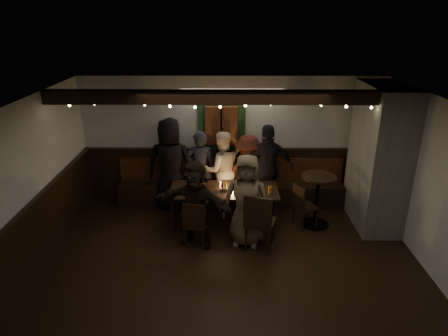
{
  "coord_description": "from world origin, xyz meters",
  "views": [
    {
      "loc": [
        -0.1,
        -5.27,
        3.75
      ],
      "look_at": [
        -0.14,
        1.6,
        1.05
      ],
      "focal_mm": 32.0,
      "sensor_mm": 36.0,
      "label": 1
    }
  ],
  "objects_px": {
    "chair_near_right": "(259,220)",
    "person_f": "(195,204)",
    "person_b": "(200,169)",
    "person_c": "(222,170)",
    "dining_table": "(224,192)",
    "high_top": "(317,194)",
    "person_a": "(171,164)",
    "person_g": "(246,201)",
    "chair_end": "(302,204)",
    "person_d": "(248,172)",
    "person_e": "(268,168)",
    "chair_near_left": "(195,222)"
  },
  "relations": [
    {
      "from": "dining_table",
      "to": "high_top",
      "type": "bearing_deg",
      "value": -1.15
    },
    {
      "from": "person_b",
      "to": "person_g",
      "type": "distance_m",
      "value": 1.67
    },
    {
      "from": "person_a",
      "to": "person_f",
      "type": "height_order",
      "value": "person_a"
    },
    {
      "from": "person_a",
      "to": "person_e",
      "type": "height_order",
      "value": "person_a"
    },
    {
      "from": "chair_end",
      "to": "high_top",
      "type": "relative_size",
      "value": 0.83
    },
    {
      "from": "chair_end",
      "to": "person_d",
      "type": "bearing_deg",
      "value": 138.42
    },
    {
      "from": "person_a",
      "to": "person_f",
      "type": "distance_m",
      "value": 1.51
    },
    {
      "from": "chair_near_right",
      "to": "person_b",
      "type": "distance_m",
      "value": 1.99
    },
    {
      "from": "high_top",
      "to": "person_g",
      "type": "bearing_deg",
      "value": -154.43
    },
    {
      "from": "person_d",
      "to": "person_b",
      "type": "bearing_deg",
      "value": -0.92
    },
    {
      "from": "person_e",
      "to": "person_g",
      "type": "xyz_separation_m",
      "value": [
        -0.48,
        -1.32,
        -0.07
      ]
    },
    {
      "from": "chair_near_right",
      "to": "person_e",
      "type": "xyz_separation_m",
      "value": [
        0.28,
        1.55,
        0.3
      ]
    },
    {
      "from": "chair_near_left",
      "to": "chair_end",
      "type": "distance_m",
      "value": 2.03
    },
    {
      "from": "person_c",
      "to": "person_g",
      "type": "xyz_separation_m",
      "value": [
        0.43,
        -1.43,
        0.01
      ]
    },
    {
      "from": "person_g",
      "to": "person_b",
      "type": "bearing_deg",
      "value": 129.84
    },
    {
      "from": "chair_near_right",
      "to": "chair_end",
      "type": "relative_size",
      "value": 1.25
    },
    {
      "from": "chair_end",
      "to": "person_f",
      "type": "bearing_deg",
      "value": -162.82
    },
    {
      "from": "high_top",
      "to": "person_c",
      "type": "height_order",
      "value": "person_c"
    },
    {
      "from": "person_b",
      "to": "person_g",
      "type": "height_order",
      "value": "person_g"
    },
    {
      "from": "high_top",
      "to": "person_c",
      "type": "xyz_separation_m",
      "value": [
        -1.77,
        0.79,
        0.17
      ]
    },
    {
      "from": "person_b",
      "to": "person_c",
      "type": "xyz_separation_m",
      "value": [
        0.42,
        -0.01,
        -0.01
      ]
    },
    {
      "from": "dining_table",
      "to": "chair_end",
      "type": "xyz_separation_m",
      "value": [
        1.44,
        -0.11,
        -0.18
      ]
    },
    {
      "from": "chair_end",
      "to": "dining_table",
      "type": "bearing_deg",
      "value": 175.79
    },
    {
      "from": "person_a",
      "to": "person_c",
      "type": "relative_size",
      "value": 1.17
    },
    {
      "from": "high_top",
      "to": "person_f",
      "type": "relative_size",
      "value": 0.66
    },
    {
      "from": "person_b",
      "to": "person_d",
      "type": "height_order",
      "value": "person_b"
    },
    {
      "from": "chair_near_left",
      "to": "person_d",
      "type": "xyz_separation_m",
      "value": [
        0.94,
        1.56,
        0.28
      ]
    },
    {
      "from": "high_top",
      "to": "dining_table",
      "type": "bearing_deg",
      "value": 178.85
    },
    {
      "from": "dining_table",
      "to": "high_top",
      "type": "relative_size",
      "value": 1.99
    },
    {
      "from": "chair_near_right",
      "to": "person_g",
      "type": "relative_size",
      "value": 0.64
    },
    {
      "from": "person_e",
      "to": "chair_end",
      "type": "bearing_deg",
      "value": 125.37
    },
    {
      "from": "person_d",
      "to": "person_g",
      "type": "bearing_deg",
      "value": 86.0
    },
    {
      "from": "person_a",
      "to": "person_d",
      "type": "height_order",
      "value": "person_a"
    },
    {
      "from": "dining_table",
      "to": "person_d",
      "type": "distance_m",
      "value": 0.89
    },
    {
      "from": "chair_near_right",
      "to": "person_e",
      "type": "distance_m",
      "value": 1.6
    },
    {
      "from": "person_c",
      "to": "person_g",
      "type": "relative_size",
      "value": 0.98
    },
    {
      "from": "high_top",
      "to": "person_c",
      "type": "relative_size",
      "value": 0.63
    },
    {
      "from": "person_b",
      "to": "person_c",
      "type": "bearing_deg",
      "value": 179.46
    },
    {
      "from": "chair_end",
      "to": "person_f",
      "type": "xyz_separation_m",
      "value": [
        -1.91,
        -0.59,
        0.29
      ]
    },
    {
      "from": "person_c",
      "to": "chair_end",
      "type": "bearing_deg",
      "value": 136.78
    },
    {
      "from": "dining_table",
      "to": "chair_near_left",
      "type": "bearing_deg",
      "value": -120.27
    },
    {
      "from": "high_top",
      "to": "person_b",
      "type": "height_order",
      "value": "person_b"
    },
    {
      "from": "chair_end",
      "to": "person_b",
      "type": "relative_size",
      "value": 0.52
    },
    {
      "from": "chair_end",
      "to": "person_b",
      "type": "height_order",
      "value": "person_b"
    },
    {
      "from": "person_a",
      "to": "person_b",
      "type": "bearing_deg",
      "value": -171.5
    },
    {
      "from": "person_d",
      "to": "person_a",
      "type": "bearing_deg",
      "value": 2.11
    },
    {
      "from": "person_d",
      "to": "person_f",
      "type": "relative_size",
      "value": 1.0
    },
    {
      "from": "chair_end",
      "to": "high_top",
      "type": "bearing_deg",
      "value": 14.56
    },
    {
      "from": "chair_near_right",
      "to": "person_f",
      "type": "distance_m",
      "value": 1.08
    },
    {
      "from": "person_g",
      "to": "person_d",
      "type": "bearing_deg",
      "value": 95.28
    }
  ]
}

